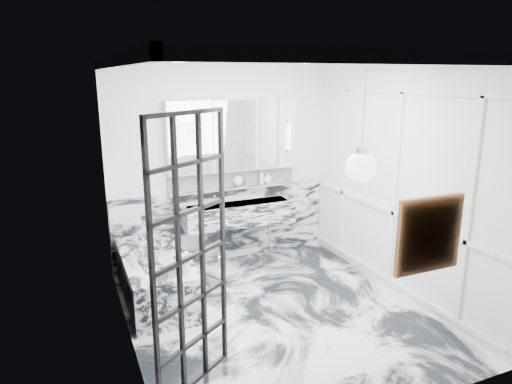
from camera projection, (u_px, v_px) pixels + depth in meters
name	position (u px, v px, depth m)	size (l,w,h in m)	color
floor	(276.00, 313.00, 5.21)	(3.60, 3.60, 0.00)	silver
ceiling	(279.00, 58.00, 4.52)	(3.60, 3.60, 0.00)	white
wall_back	(222.00, 165.00, 6.47)	(3.60, 3.60, 0.00)	white
wall_front	(387.00, 253.00, 3.26)	(3.60, 3.60, 0.00)	white
wall_left	(123.00, 211.00, 4.26)	(3.60, 3.60, 0.00)	white
wall_right	(397.00, 181.00, 5.48)	(3.60, 3.60, 0.00)	white
marble_clad_back	(224.00, 224.00, 6.66)	(3.18, 0.05, 1.05)	silver
marble_clad_left	(125.00, 217.00, 4.28)	(0.02, 3.56, 2.68)	silver
panel_molding	(395.00, 189.00, 5.49)	(0.03, 3.40, 2.30)	white
soap_bottle_a	(262.00, 177.00, 6.66)	(0.08, 0.08, 0.20)	#8C5919
soap_bottle_b	(268.00, 178.00, 6.70)	(0.07, 0.07, 0.16)	#4C4C51
soap_bottle_c	(267.00, 178.00, 6.70)	(0.12, 0.12, 0.16)	silver
face_pot	(238.00, 181.00, 6.53)	(0.15, 0.15, 0.15)	white
amber_bottle	(245.00, 182.00, 6.57)	(0.04, 0.04, 0.10)	#8C5919
flower_vase	(186.00, 269.00, 4.92)	(0.09, 0.09, 0.12)	silver
crittall_door	(191.00, 257.00, 3.76)	(0.88, 0.04, 2.36)	black
artwork	(429.00, 235.00, 3.44)	(0.50, 0.05, 0.50)	#C96514
pendant_light	(361.00, 167.00, 3.80)	(0.26, 0.26, 0.26)	white
trough_sink	(239.00, 213.00, 6.47)	(1.60, 0.45, 0.30)	silver
ledge	(234.00, 188.00, 6.54)	(1.90, 0.14, 0.04)	silver
subway_tile	(233.00, 178.00, 6.56)	(1.90, 0.03, 0.23)	white
mirror_cabinet	(234.00, 135.00, 6.36)	(1.90, 0.16, 1.00)	white
sconce_left	(177.00, 143.00, 5.97)	(0.07, 0.07, 0.40)	white
sconce_right	(289.00, 136.00, 6.59)	(0.07, 0.07, 0.40)	white
bathtub	(156.00, 277.00, 5.49)	(0.75, 1.65, 0.55)	silver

